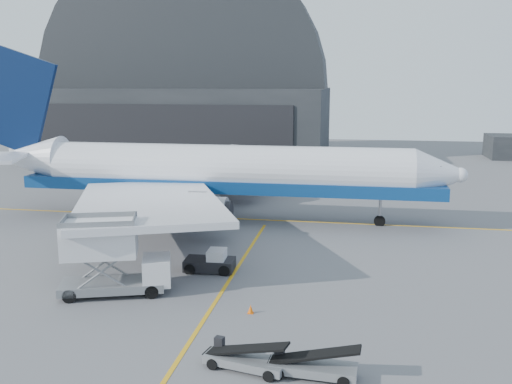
% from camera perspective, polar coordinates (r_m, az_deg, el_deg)
% --- Properties ---
extents(ground, '(200.00, 200.00, 0.00)m').
position_cam_1_polar(ground, '(36.59, -3.63, -10.25)').
color(ground, '#565659').
rests_on(ground, ground).
extents(taxi_lines, '(80.00, 42.12, 0.02)m').
position_cam_1_polar(taxi_lines, '(48.35, -0.12, -4.87)').
color(taxi_lines, gold).
rests_on(taxi_lines, ground).
extents(hangar, '(50.00, 28.30, 28.00)m').
position_cam_1_polar(hangar, '(102.65, -7.22, 8.88)').
color(hangar, black).
rests_on(hangar, ground).
extents(airliner, '(47.97, 46.51, 16.83)m').
position_cam_1_polar(airliner, '(55.25, -4.74, 2.10)').
color(airliner, white).
rests_on(airliner, ground).
extents(catering_truck, '(7.30, 4.53, 4.71)m').
position_cam_1_polar(catering_truck, '(37.05, -14.36, -6.40)').
color(catering_truck, slate).
rests_on(catering_truck, ground).
extents(pushback_tug, '(3.56, 2.18, 1.61)m').
position_cam_1_polar(pushback_tug, '(40.83, -4.51, -7.06)').
color(pushback_tug, black).
rests_on(pushback_tug, ground).
extents(belt_loader_a, '(4.24, 2.17, 1.58)m').
position_cam_1_polar(belt_loader_a, '(27.78, -1.14, -16.36)').
color(belt_loader_a, slate).
rests_on(belt_loader_a, ground).
extents(belt_loader_b, '(4.35, 1.77, 1.64)m').
position_cam_1_polar(belt_loader_b, '(27.28, 5.59, -16.92)').
color(belt_loader_b, slate).
rests_on(belt_loader_b, ground).
extents(traffic_cone, '(0.35, 0.35, 0.50)m').
position_cam_1_polar(traffic_cone, '(33.78, -0.54, -11.65)').
color(traffic_cone, '#F35F07').
rests_on(traffic_cone, ground).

